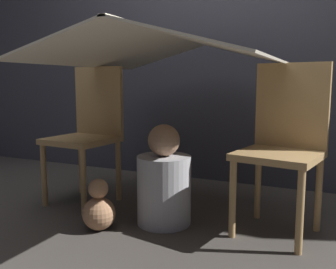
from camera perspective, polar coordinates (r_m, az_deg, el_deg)
ground_plane at (r=2.17m, az=-2.20°, el=-13.98°), size 8.80×8.80×0.00m
wall_back at (r=3.13m, az=7.64°, el=15.94°), size 7.00×0.05×2.50m
chair_left at (r=2.60m, az=-11.99°, el=0.91°), size 0.44×0.44×0.92m
chair_right at (r=2.11m, az=17.20°, el=-0.88°), size 0.47×0.47×0.92m
sheet_canopy at (r=2.20m, az=0.00°, el=13.00°), size 1.28×1.32×0.18m
person_front at (r=2.16m, az=-0.62°, el=-7.44°), size 0.31×0.31×0.58m
plush_toy at (r=2.14m, az=-10.49°, el=-11.12°), size 0.18×0.18×0.29m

